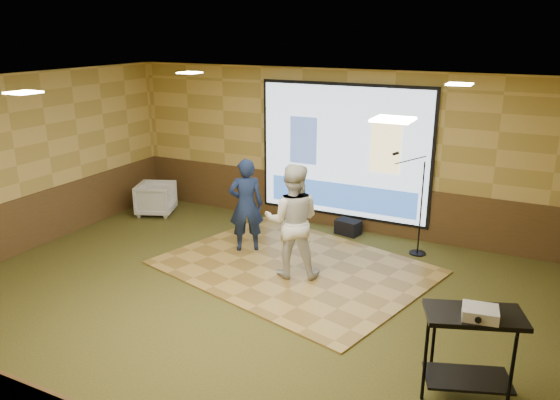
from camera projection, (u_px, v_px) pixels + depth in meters
The scene contains 17 objects.
ground at pixel (254, 305), 7.61m from camera, with size 9.00×9.00×0.00m, color #323A1A.
room_shell at pixel (252, 159), 6.97m from camera, with size 9.04×7.04×3.02m.
wainscot_back at pixel (342, 204), 10.43m from camera, with size 9.00×0.04×0.95m, color #463117.
wainscot_left at pixel (26, 224), 9.37m from camera, with size 0.04×7.00×0.95m, color #463117.
projector_screen at pixel (343, 153), 10.09m from camera, with size 3.32×0.06×2.52m.
downlight_nw at pixel (190, 73), 9.18m from camera, with size 0.32×0.32×0.02m, color #FFE8BF.
downlight_ne at pixel (460, 84), 7.31m from camera, with size 0.32×0.32×0.02m, color #FFE8BF.
downlight_sw at pixel (23, 93), 6.37m from camera, with size 0.32×0.32×0.02m, color #FFE8BF.
downlight_se at pixel (393, 120), 4.49m from camera, with size 0.32×0.32×0.02m, color #FFE8BF.
dance_floor at pixel (295, 267), 8.78m from camera, with size 4.00×3.04×0.03m, color #A27E3B.
player_left at pixel (246, 205), 9.21m from camera, with size 0.59×0.38×1.61m, color #162245.
player_right at pixel (292, 221), 8.22m from camera, with size 0.86×0.67×1.77m, color silver.
av_table at pixel (472, 339), 5.47m from camera, with size 0.96×0.50×1.01m.
projector at pixel (480, 313), 5.27m from camera, with size 0.33×0.28×0.11m, color silver.
mic_stand at pixel (416, 226), 9.21m from camera, with size 0.68×0.28×1.75m.
banquet_chair at pixel (156, 199), 11.23m from camera, with size 0.71×0.73×0.66m, color gray.
duffel_bag at pixel (348, 227), 10.19m from camera, with size 0.44×0.29×0.27m, color black.
Camera 1 is at (3.37, -5.93, 3.69)m, focal length 35.00 mm.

